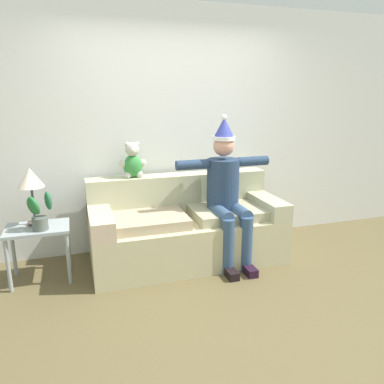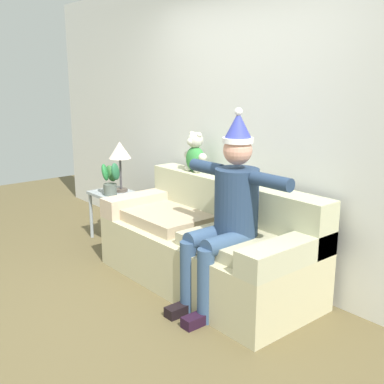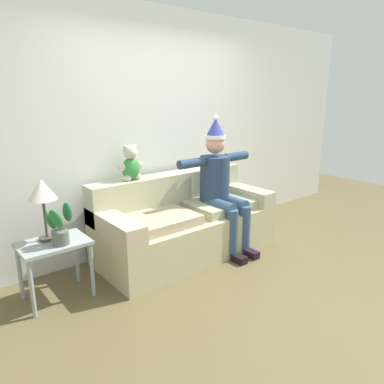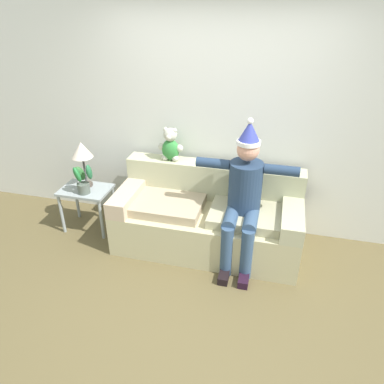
% 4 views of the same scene
% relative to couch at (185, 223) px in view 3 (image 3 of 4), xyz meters
% --- Properties ---
extents(ground_plane, '(10.00, 10.00, 0.00)m').
position_rel_couch_xyz_m(ground_plane, '(0.00, -1.03, -0.35)').
color(ground_plane, brown).
extents(back_wall, '(7.00, 0.10, 2.70)m').
position_rel_couch_xyz_m(back_wall, '(0.00, 0.52, 1.00)').
color(back_wall, silver).
rests_on(back_wall, ground_plane).
extents(couch, '(2.01, 0.88, 0.88)m').
position_rel_couch_xyz_m(couch, '(0.00, 0.00, 0.00)').
color(couch, '#BAB288').
rests_on(couch, ground_plane).
extents(person_seated, '(1.02, 0.77, 1.55)m').
position_rel_couch_xyz_m(person_seated, '(0.39, -0.17, 0.44)').
color(person_seated, navy).
rests_on(person_seated, ground_plane).
extents(teddy_bear, '(0.29, 0.17, 0.38)m').
position_rel_couch_xyz_m(teddy_bear, '(-0.50, 0.27, 0.70)').
color(teddy_bear, '#32823A').
rests_on(teddy_bear, couch).
extents(side_table, '(0.57, 0.41, 0.54)m').
position_rel_couch_xyz_m(side_table, '(-1.47, -0.04, 0.10)').
color(side_table, '#929CA0').
rests_on(side_table, ground_plane).
extents(table_lamp, '(0.24, 0.24, 0.55)m').
position_rel_couch_xyz_m(table_lamp, '(-1.49, 0.05, 0.62)').
color(table_lamp, '#4D4239').
rests_on(table_lamp, side_table).
extents(potted_plant, '(0.26, 0.21, 0.36)m').
position_rel_couch_xyz_m(potted_plant, '(-1.43, -0.12, 0.35)').
color(potted_plant, '#545E55').
rests_on(potted_plant, side_table).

